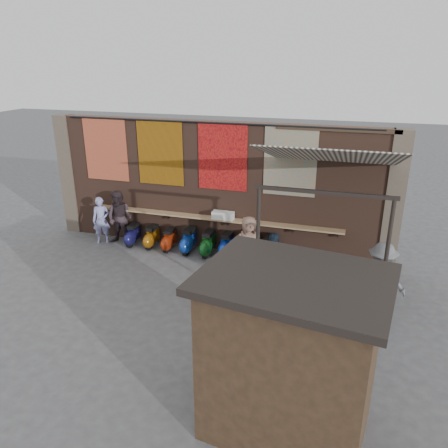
% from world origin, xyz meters
% --- Properties ---
extents(ground, '(70.00, 70.00, 0.00)m').
position_xyz_m(ground, '(0.00, 0.00, 0.00)').
color(ground, '#474749').
rests_on(ground, ground).
extents(brick_wall, '(10.00, 0.40, 4.00)m').
position_xyz_m(brick_wall, '(0.00, 2.70, 2.00)').
color(brick_wall, brown).
rests_on(brick_wall, ground).
extents(pier_left, '(0.50, 0.50, 4.00)m').
position_xyz_m(pier_left, '(-5.20, 2.70, 2.00)').
color(pier_left, '#4C4238').
rests_on(pier_left, ground).
extents(pier_right, '(0.50, 0.50, 4.00)m').
position_xyz_m(pier_right, '(5.20, 2.70, 2.00)').
color(pier_right, '#4C4238').
rests_on(pier_right, ground).
extents(eating_counter, '(8.00, 0.32, 0.05)m').
position_xyz_m(eating_counter, '(0.00, 2.33, 1.10)').
color(eating_counter, '#9E7A51').
rests_on(eating_counter, brick_wall).
extents(shelf_box, '(0.66, 0.28, 0.23)m').
position_xyz_m(shelf_box, '(0.37, 2.30, 1.24)').
color(shelf_box, white).
rests_on(shelf_box, eating_counter).
extents(tapestry_redgold, '(1.50, 0.02, 2.00)m').
position_xyz_m(tapestry_redgold, '(-3.60, 2.48, 3.00)').
color(tapestry_redgold, maroon).
rests_on(tapestry_redgold, brick_wall).
extents(tapestry_sun, '(1.50, 0.02, 2.00)m').
position_xyz_m(tapestry_sun, '(-1.70, 2.48, 3.00)').
color(tapestry_sun, orange).
rests_on(tapestry_sun, brick_wall).
extents(tapestry_orange, '(1.50, 0.02, 2.00)m').
position_xyz_m(tapestry_orange, '(0.30, 2.48, 3.00)').
color(tapestry_orange, red).
rests_on(tapestry_orange, brick_wall).
extents(tapestry_multi, '(1.50, 0.02, 2.00)m').
position_xyz_m(tapestry_multi, '(2.30, 2.48, 3.00)').
color(tapestry_multi, teal).
rests_on(tapestry_multi, brick_wall).
extents(hang_rail, '(9.50, 0.06, 0.06)m').
position_xyz_m(hang_rail, '(0.00, 2.47, 3.98)').
color(hang_rail, black).
rests_on(hang_rail, brick_wall).
extents(scooter_stool_0, '(0.33, 0.73, 0.69)m').
position_xyz_m(scooter_stool_0, '(-2.61, 2.03, 0.35)').
color(scooter_stool_0, '#131244').
rests_on(scooter_stool_0, ground).
extents(scooter_stool_1, '(0.33, 0.73, 0.70)m').
position_xyz_m(scooter_stool_1, '(-1.95, 2.04, 0.35)').
color(scooter_stool_1, '#854D0C').
rests_on(scooter_stool_1, ground).
extents(scooter_stool_2, '(0.32, 0.72, 0.68)m').
position_xyz_m(scooter_stool_2, '(-1.32, 2.00, 0.34)').
color(scooter_stool_2, '#95260B').
rests_on(scooter_stool_2, ground).
extents(scooter_stool_3, '(0.37, 0.81, 0.77)m').
position_xyz_m(scooter_stool_3, '(-0.66, 2.01, 0.39)').
color(scooter_stool_3, navy).
rests_on(scooter_stool_3, ground).
extents(scooter_stool_4, '(0.36, 0.80, 0.76)m').
position_xyz_m(scooter_stool_4, '(-0.01, 1.98, 0.38)').
color(scooter_stool_4, '#0E4817').
rests_on(scooter_stool_4, ground).
extents(scooter_stool_5, '(0.35, 0.79, 0.75)m').
position_xyz_m(scooter_stool_5, '(0.56, 2.05, 0.37)').
color(scooter_stool_5, navy).
rests_on(scooter_stool_5, ground).
extents(scooter_stool_6, '(0.39, 0.88, 0.83)m').
position_xyz_m(scooter_stool_6, '(1.24, 2.04, 0.42)').
color(scooter_stool_6, maroon).
rests_on(scooter_stool_6, ground).
extents(scooter_stool_7, '(0.39, 0.87, 0.82)m').
position_xyz_m(scooter_stool_7, '(1.89, 2.00, 0.41)').
color(scooter_stool_7, navy).
rests_on(scooter_stool_7, ground).
extents(diner_left, '(0.67, 0.57, 1.55)m').
position_xyz_m(diner_left, '(-3.68, 1.94, 0.77)').
color(diner_left, '#8C91CC').
rests_on(diner_left, ground).
extents(diner_right, '(0.88, 0.70, 1.79)m').
position_xyz_m(diner_right, '(-3.02, 2.00, 0.90)').
color(diner_right, '#30252A').
rests_on(diner_right, ground).
extents(shopper_navy, '(1.09, 0.52, 1.81)m').
position_xyz_m(shopper_navy, '(2.40, -0.08, 0.90)').
color(shopper_navy, '#162333').
rests_on(shopper_navy, ground).
extents(shopper_grey, '(1.26, 0.84, 1.81)m').
position_xyz_m(shopper_grey, '(4.90, 0.07, 0.91)').
color(shopper_grey, '#5C5D61').
rests_on(shopper_grey, ground).
extents(shopper_tan, '(0.96, 0.85, 1.66)m').
position_xyz_m(shopper_tan, '(1.43, 1.28, 0.83)').
color(shopper_tan, '#806051').
rests_on(shopper_tan, ground).
extents(market_stall, '(2.69, 2.17, 2.66)m').
position_xyz_m(market_stall, '(3.40, -3.96, 1.33)').
color(market_stall, black).
rests_on(market_stall, ground).
extents(stall_roof, '(3.02, 2.48, 0.12)m').
position_xyz_m(stall_roof, '(3.40, -3.96, 2.72)').
color(stall_roof, black).
rests_on(stall_roof, market_stall).
extents(stall_sign, '(1.19, 0.21, 0.50)m').
position_xyz_m(stall_sign, '(3.53, -3.02, 1.93)').
color(stall_sign, gold).
rests_on(stall_sign, market_stall).
extents(stall_shelf, '(2.03, 0.38, 0.06)m').
position_xyz_m(stall_shelf, '(3.53, -3.02, 0.97)').
color(stall_shelf, '#473321').
rests_on(stall_shelf, market_stall).
extents(awning_canvas, '(3.20, 3.28, 0.97)m').
position_xyz_m(awning_canvas, '(3.50, 0.90, 3.55)').
color(awning_canvas, beige).
rests_on(awning_canvas, brick_wall).
extents(awning_ledger, '(3.30, 0.08, 0.12)m').
position_xyz_m(awning_ledger, '(3.50, 2.49, 3.95)').
color(awning_ledger, '#33261C').
rests_on(awning_ledger, brick_wall).
extents(awning_header, '(3.00, 0.08, 0.08)m').
position_xyz_m(awning_header, '(3.50, -0.60, 3.08)').
color(awning_header, black).
rests_on(awning_header, awning_post_left).
extents(awning_post_left, '(0.09, 0.09, 3.10)m').
position_xyz_m(awning_post_left, '(2.10, -0.60, 1.55)').
color(awning_post_left, black).
rests_on(awning_post_left, ground).
extents(awning_post_right, '(0.09, 0.09, 3.10)m').
position_xyz_m(awning_post_right, '(4.90, -0.60, 1.55)').
color(awning_post_right, black).
rests_on(awning_post_right, ground).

